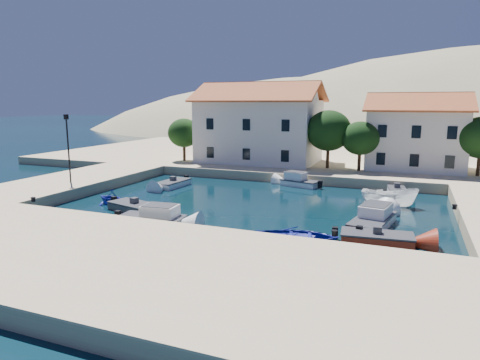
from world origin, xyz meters
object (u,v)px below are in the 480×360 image
object	(u,v)px
lamppost	(68,142)
rowboat_south	(296,243)
building_left	(260,122)
boat_east	(389,207)
cabin_cruiser_south	(152,218)
building_mid	(416,131)
cabin_cruiser_east	(373,220)

from	to	relation	value
lamppost	rowboat_south	size ratio (longest dim) A/B	1.24
building_left	boat_east	world-z (taller)	building_left
cabin_cruiser_south	rowboat_south	bearing A→B (deg)	-6.86
building_mid	cabin_cruiser_east	world-z (taller)	building_mid
building_mid	cabin_cruiser_south	world-z (taller)	building_mid
rowboat_south	boat_east	size ratio (longest dim) A/B	1.13
building_left	rowboat_south	size ratio (longest dim) A/B	2.93
lamppost	cabin_cruiser_south	xyz separation A→B (m)	(12.90, -6.17, -4.28)
building_left	lamppost	world-z (taller)	building_left
lamppost	cabin_cruiser_east	bearing A→B (deg)	-2.07
cabin_cruiser_south	cabin_cruiser_east	distance (m)	15.05
building_left	cabin_cruiser_south	world-z (taller)	building_left
building_mid	boat_east	xyz separation A→B (m)	(-1.72, -15.71, -5.22)
building_mid	rowboat_south	size ratio (longest dim) A/B	2.09
lamppost	cabin_cruiser_south	size ratio (longest dim) A/B	1.33
rowboat_south	cabin_cruiser_east	size ratio (longest dim) A/B	0.92
lamppost	rowboat_south	xyz separation A→B (m)	(23.15, -6.35, -4.75)
lamppost	building_left	bearing A→B (deg)	60.10
rowboat_south	boat_east	xyz separation A→B (m)	(4.63, 11.64, 0.00)
building_left	cabin_cruiser_east	size ratio (longest dim) A/B	2.69
rowboat_south	cabin_cruiser_south	bearing A→B (deg)	73.55
building_left	cabin_cruiser_east	bearing A→B (deg)	-53.48
cabin_cruiser_south	rowboat_south	world-z (taller)	cabin_cruiser_south
cabin_cruiser_south	cabin_cruiser_east	xyz separation A→B (m)	(14.13, 5.19, 0.00)
rowboat_south	building_mid	bearing A→B (deg)	-28.51
building_left	cabin_cruiser_east	xyz separation A→B (m)	(15.53, -20.98, -5.46)
lamppost	boat_east	size ratio (longest dim) A/B	1.40
building_mid	rowboat_south	xyz separation A→B (m)	(-6.35, -27.35, -5.22)
lamppost	cabin_cruiser_south	distance (m)	14.93
cabin_cruiser_east	building_mid	bearing A→B (deg)	3.95
lamppost	rowboat_south	distance (m)	24.47
building_mid	cabin_cruiser_east	size ratio (longest dim) A/B	1.92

